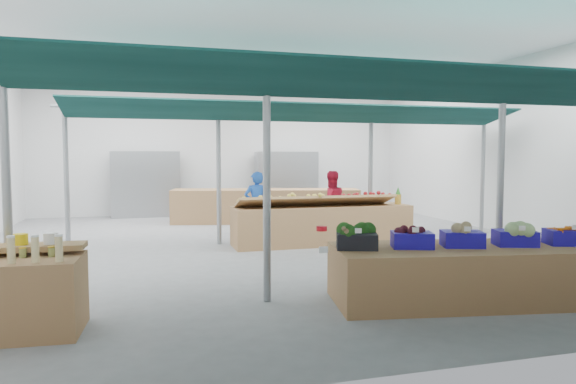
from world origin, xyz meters
name	(u,v)px	position (x,y,z in m)	size (l,w,h in m)	color
floor	(270,246)	(0.00, 0.00, 0.00)	(13.00, 13.00, 0.00)	slate
hall	(256,123)	(0.00, 1.44, 2.65)	(13.00, 13.00, 13.00)	silver
pole_grid	(334,160)	(0.75, -1.75, 1.81)	(10.00, 4.60, 3.00)	gray
awnings	(334,105)	(0.75, -1.75, 2.78)	(9.50, 7.08, 0.30)	#0A2A29
back_shelving_left	(146,185)	(-2.50, 6.00, 1.00)	(2.00, 0.50, 2.00)	#B23F33
back_shelving_right	(287,183)	(2.00, 6.00, 1.00)	(2.00, 0.50, 2.00)	#B23F33
veg_counter	(476,274)	(1.61, -4.72, 0.36)	(3.69, 1.23, 0.72)	olive
fruit_counter	(322,225)	(1.12, -0.10, 0.41)	(3.83, 0.91, 0.82)	olive
far_counter	(266,206)	(0.77, 3.74, 0.47)	(5.24, 1.05, 0.94)	olive
vendor_left	(256,205)	(-0.08, 1.00, 0.77)	(0.56, 0.37, 1.53)	blue
vendor_right	(331,203)	(1.72, 1.00, 0.77)	(0.74, 0.58, 1.53)	#B91630
crate_broccoli	(357,236)	(0.05, -4.47, 0.88)	(0.59, 0.49, 0.35)	black
crate_beets	(412,237)	(0.75, -4.58, 0.85)	(0.59, 0.49, 0.29)	#190E9A
crate_celeriac	(462,235)	(1.41, -4.69, 0.86)	(0.59, 0.49, 0.31)	#190E9A
crate_cabbage	(515,233)	(2.12, -4.80, 0.88)	(0.59, 0.49, 0.35)	#190E9A
crate_carrots	(567,236)	(2.82, -4.92, 0.83)	(0.59, 0.49, 0.29)	#190E9A
sparrow	(346,231)	(-0.14, -4.57, 0.96)	(0.12, 0.09, 0.11)	brown
pole_ribbon	(322,231)	(-0.68, -5.21, 1.08)	(0.12, 0.12, 0.28)	red
apple_heap_yellow	(282,199)	(0.21, -0.20, 0.99)	(1.91, 0.72, 0.27)	#997247
apple_heap_red	(358,198)	(1.89, -0.19, 0.99)	(1.51, 0.71, 0.27)	#997247
pineapple	(398,196)	(2.85, -0.18, 1.00)	(0.14, 0.14, 0.39)	#8C6019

